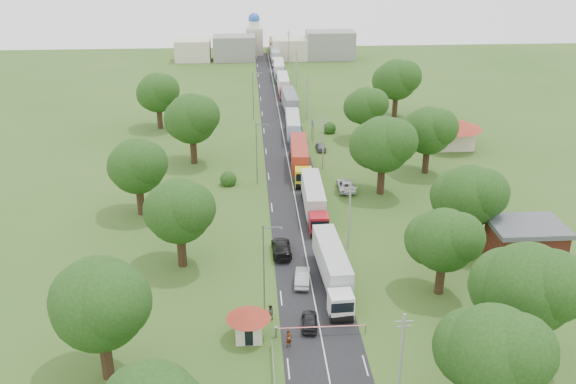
{
  "coord_description": "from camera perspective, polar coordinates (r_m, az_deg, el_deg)",
  "views": [
    {
      "loc": [
        -6.81,
        -77.96,
        38.56
      ],
      "look_at": [
        -1.36,
        4.51,
        3.0
      ],
      "focal_mm": 40.0,
      "sensor_mm": 36.0,
      "label": 1
    }
  ],
  "objects": [
    {
      "name": "tree_3",
      "position": [
        81.34,
        15.78,
        -0.31
      ],
      "size": [
        8.8,
        8.8,
        11.07
      ],
      "color": "#382616",
      "rests_on": "ground"
    },
    {
      "name": "tree_12",
      "position": [
        108.0,
        -8.57,
        6.5
      ],
      "size": [
        9.6,
        9.6,
        12.05
      ],
      "color": "#382616",
      "rests_on": "ground"
    },
    {
      "name": "car_verge_far",
      "position": [
        115.28,
        2.94,
        4.07
      ],
      "size": [
        1.69,
        4.1,
        1.39
      ],
      "primitive_type": "imported",
      "rotation": [
        0.0,
        0.0,
        3.15
      ],
      "color": "slate",
      "rests_on": "ground"
    },
    {
      "name": "tree_7",
      "position": [
        135.31,
        9.62,
        9.84
      ],
      "size": [
        9.6,
        9.6,
        12.05
      ],
      "color": "#382616",
      "rests_on": "ground"
    },
    {
      "name": "guard_booth",
      "position": [
        64.26,
        -3.53,
        -11.27
      ],
      "size": [
        4.4,
        4.4,
        3.45
      ],
      "color": "beige",
      "rests_on": "ground"
    },
    {
      "name": "info_sign",
      "position": [
        119.03,
        2.2,
        5.88
      ],
      "size": [
        0.12,
        3.1,
        4.1
      ],
      "color": "slate",
      "rests_on": "ground"
    },
    {
      "name": "car_lane_mid",
      "position": [
        73.7,
        1.29,
        -7.58
      ],
      "size": [
        2.15,
        4.8,
        1.53
      ],
      "primitive_type": "imported",
      "rotation": [
        0.0,
        0.0,
        3.02
      ],
      "color": "#A7A9AF",
      "rests_on": "ground"
    },
    {
      "name": "road",
      "position": [
        105.5,
        0.18,
        1.84
      ],
      "size": [
        8.0,
        200.0,
        0.04
      ],
      "primitive_type": "cube",
      "color": "black",
      "rests_on": "ground"
    },
    {
      "name": "truck_1",
      "position": [
        89.64,
        2.31,
        -0.67
      ],
      "size": [
        2.77,
        14.99,
        4.15
      ],
      "color": "#A5121C",
      "rests_on": "ground"
    },
    {
      "name": "tree_10",
      "position": [
        75.43,
        -9.68,
        -1.62
      ],
      "size": [
        8.8,
        8.8,
        11.07
      ],
      "color": "#382616",
      "rests_on": "ground"
    },
    {
      "name": "tree_6",
      "position": [
        119.54,
        6.93,
        7.6
      ],
      "size": [
        8.0,
        8.0,
        10.1
      ],
      "color": "#382616",
      "rests_on": "ground"
    },
    {
      "name": "truck_2",
      "position": [
        104.89,
        1.05,
        3.05
      ],
      "size": [
        3.24,
        15.63,
        4.32
      ],
      "color": "yellow",
      "rests_on": "ground"
    },
    {
      "name": "tree_1",
      "position": [
        62.25,
        20.48,
        -7.92
      ],
      "size": [
        9.6,
        9.6,
        12.05
      ],
      "color": "#382616",
      "rests_on": "ground"
    },
    {
      "name": "boom_barrier",
      "position": [
        65.22,
        1.75,
        -12.01
      ],
      "size": [
        9.22,
        0.35,
        1.18
      ],
      "color": "slate",
      "rests_on": "ground"
    },
    {
      "name": "lamp_1",
      "position": [
        98.66,
        -2.72,
        3.7
      ],
      "size": [
        2.03,
        0.22,
        10.0
      ],
      "color": "slate",
      "rests_on": "ground"
    },
    {
      "name": "pole_1",
      "position": [
        79.59,
        5.49,
        -2.03
      ],
      "size": [
        1.6,
        0.24,
        9.0
      ],
      "color": "gray",
      "rests_on": "ground"
    },
    {
      "name": "ground",
      "position": [
        87.24,
        1.09,
        -2.96
      ],
      "size": [
        260.0,
        260.0,
        0.0
      ],
      "primitive_type": "plane",
      "color": "#2D501A",
      "rests_on": "ground"
    },
    {
      "name": "car_verge_near",
      "position": [
        98.37,
        5.17,
        0.59
      ],
      "size": [
        2.76,
        5.69,
        1.56
      ],
      "primitive_type": "imported",
      "rotation": [
        0.0,
        0.0,
        3.11
      ],
      "color": "silver",
      "rests_on": "ground"
    },
    {
      "name": "truck_6",
      "position": [
        168.53,
        -0.8,
        10.81
      ],
      "size": [
        2.81,
        14.77,
        4.09
      ],
      "color": "#25633F",
      "rests_on": "ground"
    },
    {
      "name": "tree_5",
      "position": [
        105.12,
        12.36,
        5.39
      ],
      "size": [
        8.8,
        8.8,
        11.07
      ],
      "color": "#382616",
      "rests_on": "ground"
    },
    {
      "name": "lamp_0",
      "position": [
        66.72,
        -2.04,
        -6.39
      ],
      "size": [
        2.03,
        0.22,
        10.0
      ],
      "color": "slate",
      "rests_on": "ground"
    },
    {
      "name": "pedestrian_booth",
      "position": [
        67.52,
        -1.55,
        -10.7
      ],
      "size": [
        1.01,
        1.03,
        1.67
      ],
      "primitive_type": "imported",
      "rotation": [
        0.0,
        0.0,
        -0.87
      ],
      "color": "gray",
      "rests_on": "ground"
    },
    {
      "name": "truck_3",
      "position": [
        120.95,
        0.48,
        5.72
      ],
      "size": [
        2.9,
        14.2,
        3.93
      ],
      "color": "#1B4EA6",
      "rests_on": "ground"
    },
    {
      "name": "pedestrian_near",
      "position": [
        63.75,
        0.07,
        -12.94
      ],
      "size": [
        0.77,
        0.67,
        1.78
      ],
      "primitive_type": "imported",
      "rotation": [
        0.0,
        0.0,
        0.46
      ],
      "color": "gray",
      "rests_on": "ground"
    },
    {
      "name": "truck_0",
      "position": [
        72.81,
        4.01,
        -6.73
      ],
      "size": [
        3.23,
        15.12,
        4.18
      ],
      "color": "silver",
      "rests_on": "ground"
    },
    {
      "name": "pole_4",
      "position": [
        159.1,
        0.76,
        10.98
      ],
      "size": [
        1.6,
        0.24,
        9.0
      ],
      "color": "gray",
      "rests_on": "ground"
    },
    {
      "name": "pole_5",
      "position": [
        186.48,
        0.07,
        12.81
      ],
      "size": [
        1.6,
        0.24,
        9.0
      ],
      "color": "gray",
      "rests_on": "ground"
    },
    {
      "name": "pole_3",
      "position": [
        131.98,
        1.72,
        8.39
      ],
      "size": [
        1.6,
        0.24,
        9.0
      ],
      "color": "gray",
      "rests_on": "ground"
    },
    {
      "name": "tree_0",
      "position": [
        54.27,
        17.76,
        -13.29
      ],
      "size": [
        8.8,
        8.8,
        11.07
      ],
      "color": "#382616",
      "rests_on": "ground"
    },
    {
      "name": "house_brick",
      "position": [
        81.96,
        20.33,
        -4.28
      ],
      "size": [
        8.6,
        6.6,
        5.2
      ],
      "color": "maroon",
      "rests_on": "ground"
    },
    {
      "name": "tree_9",
      "position": [
        58.6,
        -16.43,
        -9.4
      ],
      "size": [
        9.6,
        9.6,
        12.05
      ],
      "color": "#382616",
      "rests_on": "ground"
    },
    {
      "name": "tree_13",
      "position": [
        128.2,
        -11.51,
        8.67
      ],
      "size": [
        8.8,
        8.8,
        11.07
      ],
      "color": "#382616",
      "rests_on": "ground"
    },
    {
      "name": "truck_7",
      "position": [
        186.71,
        -1.14,
        12.0
      ],
      "size": [
        2.69,
        14.05,
        3.89
      ],
      "color": "silver",
      "rests_on": "ground"
    },
    {
      "name": "tree_2",
      "position": [
        71.18,
        13.68,
        -4.12
      ],
      "size": [
        8.0,
        8.0,
        10.1
      ],
      "color": "#382616",
      "rests_on": "ground"
    },
    {
      "name": "house_cream",
      "position": [
        119.29,
        14.44,
        5.51
      ],
      "size": [
        10.08,
        10.08,
        5.8
      ],
      "color": "beige",
      "rests_on": "ground"
    },
    {
      "name": "truck_5",
      "position": [
        153.31,
        -0.42,
        9.53
      ],
      "size": [
        2.53,
        14.4,
        3.99
      ],
      "color": "red",
      "rests_on": "ground"
    },
    {
      "name": "pole_2",
      "position": [
        105.32,
        3.14,
        4.48
      ],
      "size": [
        1.6,
        0.24,
        9.0
      ],
      "color": "gray",
      "rests_on": "ground"
    },
    {
      "name": "truck_4",
      "position": [
        136.67,
        0.18,
        7.88
      ],
      "size": [
        3.04,
        15.52,
        4.29
      ],
      "color": "silver",
      "rests_on": "ground"
    },
    {
      "name": "pole_0",
      "position": [
        56.08,
        10.01,
        -14.3
      ],
      "size": [
        1.6,
        0.24,
        9.0
      ],
      "color": "gray",
      "rests_on": "ground"
    },
    {
      "name": "truck_8",
      "position": [
        202.56,
        -1.32,
        12.88
      ],
      "size": [
        2.82,
        13.67,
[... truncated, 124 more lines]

